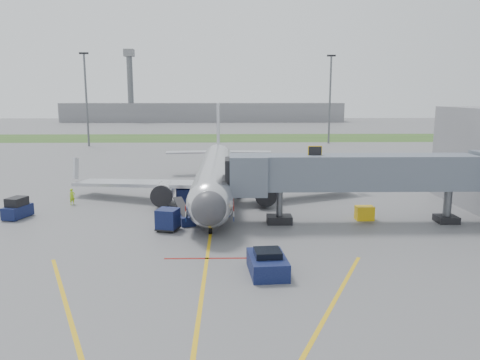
{
  "coord_description": "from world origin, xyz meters",
  "views": [
    {
      "loc": [
        1.64,
        -35.15,
        11.21
      ],
      "look_at": [
        2.58,
        9.01,
        3.2
      ],
      "focal_mm": 35.0,
      "sensor_mm": 36.0,
      "label": 1
    }
  ],
  "objects_px": {
    "pushback_tug": "(267,263)",
    "ramp_worker": "(72,197)",
    "baggage_tug": "(17,209)",
    "airliner": "(215,175)",
    "belt_loader": "(184,217)"
  },
  "relations": [
    {
      "from": "baggage_tug",
      "to": "ramp_worker",
      "type": "height_order",
      "value": "baggage_tug"
    },
    {
      "from": "pushback_tug",
      "to": "baggage_tug",
      "type": "xyz_separation_m",
      "value": [
        -22.09,
        14.18,
        0.21
      ]
    },
    {
      "from": "baggage_tug",
      "to": "belt_loader",
      "type": "height_order",
      "value": "baggage_tug"
    },
    {
      "from": "airliner",
      "to": "baggage_tug",
      "type": "relative_size",
      "value": 11.68
    },
    {
      "from": "pushback_tug",
      "to": "airliner",
      "type": "bearing_deg",
      "value": 100.27
    },
    {
      "from": "pushback_tug",
      "to": "baggage_tug",
      "type": "distance_m",
      "value": 26.25
    },
    {
      "from": "airliner",
      "to": "belt_loader",
      "type": "relative_size",
      "value": 8.92
    },
    {
      "from": "belt_loader",
      "to": "airliner",
      "type": "bearing_deg",
      "value": 75.53
    },
    {
      "from": "baggage_tug",
      "to": "belt_loader",
      "type": "distance_m",
      "value": 15.7
    },
    {
      "from": "pushback_tug",
      "to": "baggage_tug",
      "type": "relative_size",
      "value": 1.28
    },
    {
      "from": "airliner",
      "to": "ramp_worker",
      "type": "xyz_separation_m",
      "value": [
        -14.8,
        -2.6,
        -1.8
      ]
    },
    {
      "from": "airliner",
      "to": "baggage_tug",
      "type": "xyz_separation_m",
      "value": [
        -18.1,
        -7.88,
        -1.78
      ]
    },
    {
      "from": "belt_loader",
      "to": "baggage_tug",
      "type": "bearing_deg",
      "value": 173.15
    },
    {
      "from": "pushback_tug",
      "to": "ramp_worker",
      "type": "bearing_deg",
      "value": 134.0
    },
    {
      "from": "pushback_tug",
      "to": "ramp_worker",
      "type": "relative_size",
      "value": 2.3
    }
  ]
}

